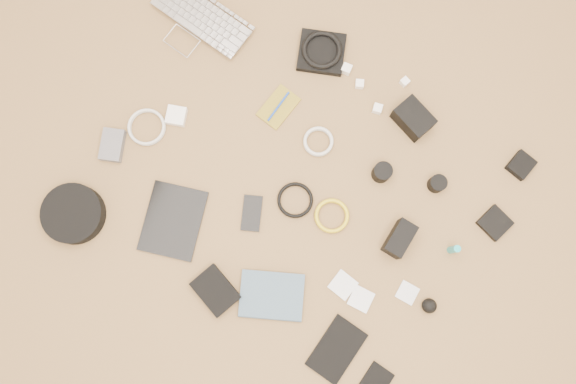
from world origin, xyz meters
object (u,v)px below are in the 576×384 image
at_px(laptop, 194,28).
at_px(phone, 252,213).
at_px(headphone_case, 73,214).
at_px(tablet, 173,221).
at_px(dslr_camera, 413,119).
at_px(paperback, 270,320).

xyz_separation_m(laptop, phone, (0.49, -0.51, -0.01)).
distance_m(laptop, headphone_case, 0.78).
height_order(tablet, phone, tablet).
relative_size(laptop, phone, 2.97).
relative_size(dslr_camera, headphone_case, 0.63).
relative_size(phone, headphone_case, 0.60).
bearing_deg(phone, paperback, -74.19).
height_order(tablet, paperback, paperback).
bearing_deg(laptop, phone, -36.15).
height_order(laptop, tablet, laptop).
relative_size(tablet, paperback, 1.17).
bearing_deg(dslr_camera, phone, -100.74).
relative_size(laptop, tablet, 1.49).
distance_m(tablet, phone, 0.27).
xyz_separation_m(tablet, paperback, (0.45, -0.15, 0.00)).
bearing_deg(tablet, dslr_camera, 36.11).
distance_m(headphone_case, paperback, 0.76).
bearing_deg(paperback, tablet, 49.92).
bearing_deg(dslr_camera, laptop, -154.99).
relative_size(laptop, headphone_case, 1.78).
height_order(laptop, headphone_case, headphone_case).
distance_m(tablet, headphone_case, 0.34).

